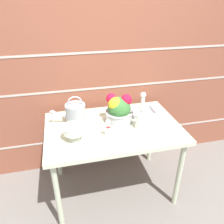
{
  "coord_description": "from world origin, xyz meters",
  "views": [
    {
      "loc": [
        -0.39,
        -1.58,
        1.75
      ],
      "look_at": [
        0.0,
        0.04,
        0.86
      ],
      "focal_mm": 35.0,
      "sensor_mm": 36.0,
      "label": 1
    }
  ],
  "objects": [
    {
      "name": "flower_planter",
      "position": [
        0.07,
        0.08,
        0.86
      ],
      "size": [
        0.25,
        0.25,
        0.26
      ],
      "color": "#ADADB2",
      "rests_on": "patio_table"
    },
    {
      "name": "watering_can",
      "position": [
        -0.31,
        0.15,
        0.83
      ],
      "size": [
        0.32,
        0.18,
        0.25
      ],
      "color": "#9EA3A8",
      "rests_on": "patio_table"
    },
    {
      "name": "wire_tray",
      "position": [
        0.33,
        0.15,
        0.75
      ],
      "size": [
        0.23,
        0.18,
        0.04
      ],
      "color": "#B7B7BC",
      "rests_on": "patio_table"
    },
    {
      "name": "ground_plane",
      "position": [
        0.0,
        0.0,
        0.0
      ],
      "size": [
        12.0,
        12.0,
        0.0
      ],
      "primitive_type": "plane",
      "color": "slate"
    },
    {
      "name": "crystal_pedestal_bowl",
      "position": [
        -0.34,
        -0.12,
        0.83
      ],
      "size": [
        0.17,
        0.17,
        0.12
      ],
      "color": "silver",
      "rests_on": "patio_table"
    },
    {
      "name": "figurine_vase",
      "position": [
        -0.08,
        -0.14,
        0.8
      ],
      "size": [
        0.07,
        0.07,
        0.16
      ],
      "color": "white",
      "rests_on": "patio_table"
    },
    {
      "name": "brick_wall",
      "position": [
        0.0,
        0.5,
        1.1
      ],
      "size": [
        3.6,
        0.08,
        2.2
      ],
      "color": "brown",
      "rests_on": "ground_plane"
    },
    {
      "name": "glass_decanter",
      "position": [
        0.23,
        -0.08,
        0.84
      ],
      "size": [
        0.1,
        0.1,
        0.33
      ],
      "color": "silver",
      "rests_on": "patio_table"
    },
    {
      "name": "patio_table",
      "position": [
        0.0,
        0.0,
        0.67
      ],
      "size": [
        1.16,
        0.76,
        0.74
      ],
      "color": "beige",
      "rests_on": "ground_plane"
    }
  ]
}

